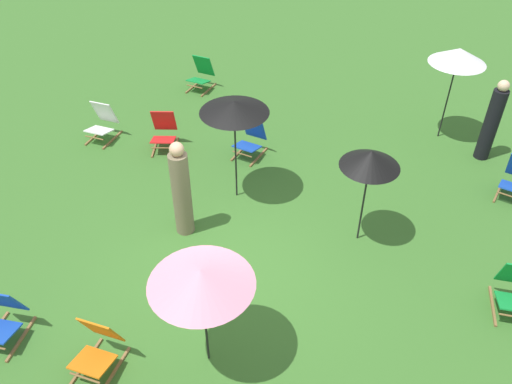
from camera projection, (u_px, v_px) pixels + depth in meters
The scene contains 13 objects.
ground_plane at pixel (234, 259), 8.44m from camera, with size 40.00×40.00×0.00m, color #386B28.
deckchair_0 at pixel (201, 75), 12.91m from camera, with size 0.57×0.81×0.83m.
deckchair_1 at pixel (2, 317), 7.08m from camera, with size 0.56×0.81×0.83m.
deckchair_2 at pixel (251, 139), 10.60m from camera, with size 0.61×0.83×0.83m.
deckchair_4 at pixel (164, 132), 10.81m from camera, with size 0.67×0.86×0.83m.
deckchair_5 at pixel (102, 123), 11.09m from camera, with size 0.51×0.78×0.83m.
deckchair_8 at pixel (98, 347), 6.71m from camera, with size 0.49×0.77×0.83m.
umbrella_0 at pixel (234, 107), 8.58m from camera, with size 1.19×1.19×1.99m.
umbrella_1 at pixel (201, 278), 6.01m from camera, with size 1.29×1.29×1.72m.
umbrella_2 at pixel (371, 159), 7.82m from camera, with size 0.94×0.94×1.79m.
umbrella_3 at pixel (459, 56), 10.21m from camera, with size 1.13×1.13×2.02m.
person_0 at pixel (492, 122), 10.23m from camera, with size 0.35×0.35×1.73m.
person_1 at pixel (181, 191), 8.47m from camera, with size 0.43×0.43×1.80m.
Camera 1 is at (2.15, -5.51, 6.13)m, focal length 36.28 mm.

